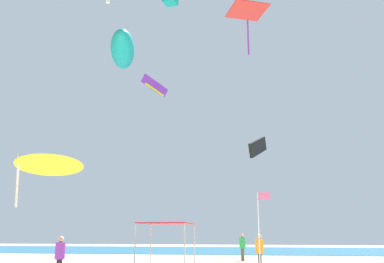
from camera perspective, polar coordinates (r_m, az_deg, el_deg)
The scene contains 11 objects.
ocean_strip at distance 50.38m, azimuth 7.39°, elevation -15.59°, with size 110.00×22.77×0.03m, color #1E6B93.
canopy_tent at distance 25.09m, azimuth -3.44°, elevation -12.48°, with size 2.80×3.30×2.48m.
person_near_tent at distance 31.13m, azimuth 6.81°, elevation -14.93°, with size 0.44×0.49×1.87m.
person_leftmost at distance 19.63m, azimuth -17.38°, elevation -15.44°, with size 0.42×0.42×1.78m.
person_central at distance 23.41m, azimuth 9.09°, elevation -15.38°, with size 0.44×0.49×1.84m.
banner_flag at distance 20.22m, azimuth 9.17°, elevation -12.35°, with size 0.61×0.06×3.76m.
kite_parafoil_black at distance 41.94m, azimuth 8.86°, elevation -2.10°, with size 1.73×4.55×2.83m.
kite_diamond_red at distance 36.90m, azimuth 7.46°, elevation 15.56°, with size 3.90×3.89×4.05m.
kite_inflatable_teal at distance 42.41m, azimuth -9.33°, elevation 10.80°, with size 5.07×8.33×3.22m.
kite_delta_yellow at distance 32.79m, azimuth -18.63°, elevation -3.67°, with size 6.45×6.49×4.33m.
kite_parafoil_purple at distance 49.96m, azimuth -5.05°, elevation 6.13°, with size 2.66×2.84×2.23m.
Camera 1 is at (2.21, -19.23, 1.89)m, focal length 39.57 mm.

